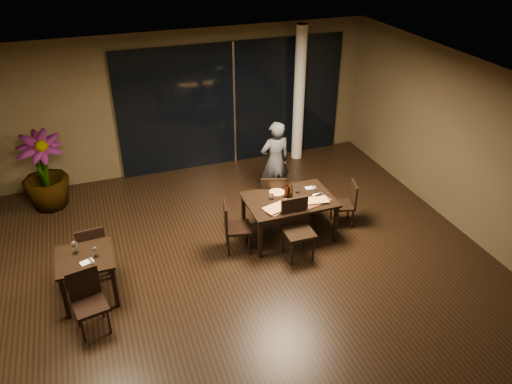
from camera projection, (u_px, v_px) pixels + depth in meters
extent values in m
plane|color=black|center=(250.00, 274.00, 7.97)|extent=(8.00, 8.00, 0.00)
cube|color=#463B25|center=(187.00, 102.00, 10.50)|extent=(8.00, 0.10, 3.00)
cube|color=#463B25|center=(477.00, 153.00, 8.38)|extent=(0.10, 8.00, 3.00)
cube|color=silver|center=(248.00, 92.00, 6.44)|extent=(8.00, 8.00, 0.04)
cube|color=black|center=(234.00, 104.00, 10.80)|extent=(5.00, 0.06, 2.70)
cylinder|color=silver|center=(299.00, 95.00, 10.87)|extent=(0.24, 0.24, 3.00)
cube|color=black|center=(289.00, 200.00, 8.54)|extent=(1.50, 1.00, 0.04)
cube|color=black|center=(260.00, 240.00, 8.17)|extent=(0.06, 0.06, 0.71)
cube|color=black|center=(336.00, 224.00, 8.57)|extent=(0.06, 0.06, 0.71)
cube|color=black|center=(243.00, 213.00, 8.88)|extent=(0.06, 0.06, 0.71)
cube|color=black|center=(314.00, 199.00, 9.28)|extent=(0.06, 0.06, 0.71)
cube|color=black|center=(84.00, 258.00, 7.15)|extent=(0.80, 0.80, 0.04)
cube|color=black|center=(65.00, 298.00, 6.96)|extent=(0.06, 0.06, 0.71)
cube|color=black|center=(115.00, 288.00, 7.16)|extent=(0.06, 0.06, 0.71)
cube|color=black|center=(64.00, 269.00, 7.52)|extent=(0.06, 0.06, 0.71)
cube|color=black|center=(110.00, 260.00, 7.71)|extent=(0.06, 0.06, 0.71)
cube|color=black|center=(272.00, 197.00, 9.15)|extent=(0.56, 0.56, 0.05)
cylinder|color=black|center=(281.00, 203.00, 9.42)|extent=(0.04, 0.04, 0.45)
cylinder|color=black|center=(262.00, 203.00, 9.42)|extent=(0.04, 0.04, 0.45)
cylinder|color=black|center=(282.00, 213.00, 9.11)|extent=(0.04, 0.04, 0.45)
cylinder|color=black|center=(263.00, 213.00, 9.11)|extent=(0.04, 0.04, 0.45)
cube|color=black|center=(273.00, 191.00, 8.86)|extent=(0.43, 0.18, 0.50)
cube|color=black|center=(299.00, 232.00, 8.14)|extent=(0.47, 0.47, 0.05)
cylinder|color=black|center=(292.00, 253.00, 8.05)|extent=(0.04, 0.04, 0.48)
cylinder|color=black|center=(313.00, 249.00, 8.15)|extent=(0.04, 0.04, 0.48)
cylinder|color=black|center=(283.00, 240.00, 8.36)|extent=(0.04, 0.04, 0.48)
cylinder|color=black|center=(304.00, 236.00, 8.47)|extent=(0.04, 0.04, 0.48)
cube|color=black|center=(294.00, 212.00, 8.18)|extent=(0.47, 0.05, 0.53)
cube|color=black|center=(238.00, 228.00, 8.32)|extent=(0.51, 0.51, 0.05)
cylinder|color=black|center=(249.00, 244.00, 8.30)|extent=(0.03, 0.03, 0.44)
cylinder|color=black|center=(247.00, 232.00, 8.60)|extent=(0.03, 0.03, 0.44)
cylinder|color=black|center=(228.00, 246.00, 8.26)|extent=(0.03, 0.03, 0.44)
cylinder|color=black|center=(227.00, 234.00, 8.56)|extent=(0.03, 0.03, 0.44)
cube|color=black|center=(226.00, 217.00, 8.18)|extent=(0.13, 0.43, 0.49)
cube|color=black|center=(343.00, 205.00, 9.01)|extent=(0.48, 0.48, 0.04)
cylinder|color=black|center=(331.00, 210.00, 9.24)|extent=(0.03, 0.03, 0.40)
cylinder|color=black|center=(335.00, 220.00, 8.97)|extent=(0.03, 0.03, 0.40)
cylinder|color=black|center=(348.00, 209.00, 9.26)|extent=(0.03, 0.03, 0.40)
cylinder|color=black|center=(352.00, 219.00, 8.99)|extent=(0.03, 0.03, 0.40)
cube|color=black|center=(354.00, 194.00, 8.91)|extent=(0.14, 0.39, 0.45)
cube|color=black|center=(92.00, 249.00, 7.82)|extent=(0.46, 0.46, 0.05)
cylinder|color=black|center=(104.00, 251.00, 8.13)|extent=(0.03, 0.03, 0.44)
cylinder|color=black|center=(81.00, 257.00, 8.00)|extent=(0.03, 0.03, 0.44)
cylinder|color=black|center=(107.00, 264.00, 7.85)|extent=(0.03, 0.03, 0.44)
cylinder|color=black|center=(84.00, 269.00, 7.73)|extent=(0.03, 0.03, 0.44)
cube|color=black|center=(91.00, 243.00, 7.54)|extent=(0.43, 0.07, 0.49)
cube|color=black|center=(90.00, 306.00, 6.72)|extent=(0.50, 0.50, 0.05)
cylinder|color=black|center=(83.00, 331.00, 6.62)|extent=(0.03, 0.03, 0.44)
cylinder|color=black|center=(109.00, 321.00, 6.77)|extent=(0.03, 0.03, 0.44)
cylinder|color=black|center=(77.00, 315.00, 6.88)|extent=(0.03, 0.03, 0.44)
cylinder|color=black|center=(102.00, 306.00, 7.03)|extent=(0.03, 0.03, 0.44)
cube|color=black|center=(84.00, 284.00, 6.74)|extent=(0.43, 0.12, 0.48)
imported|color=#313437|center=(275.00, 162.00, 9.60)|extent=(0.57, 0.40, 1.64)
imported|color=#244C19|center=(44.00, 172.00, 9.37)|extent=(0.91, 0.91, 1.51)
cube|color=#432815|center=(279.00, 208.00, 8.26)|extent=(0.58, 0.48, 0.01)
cube|color=#4E2919|center=(314.00, 202.00, 8.44)|extent=(0.63, 0.43, 0.01)
cylinder|color=#C53C15|center=(277.00, 193.00, 8.70)|extent=(0.27, 0.27, 0.01)
cylinder|color=white|center=(272.00, 197.00, 8.50)|extent=(0.08, 0.08, 0.09)
cylinder|color=white|center=(298.00, 190.00, 8.70)|extent=(0.08, 0.08, 0.09)
cube|color=white|center=(318.00, 195.00, 8.62)|extent=(0.18, 0.10, 0.01)
cube|color=white|center=(310.00, 188.00, 8.84)|extent=(0.19, 0.12, 0.01)
cube|color=white|center=(87.00, 262.00, 7.02)|extent=(0.21, 0.16, 0.01)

